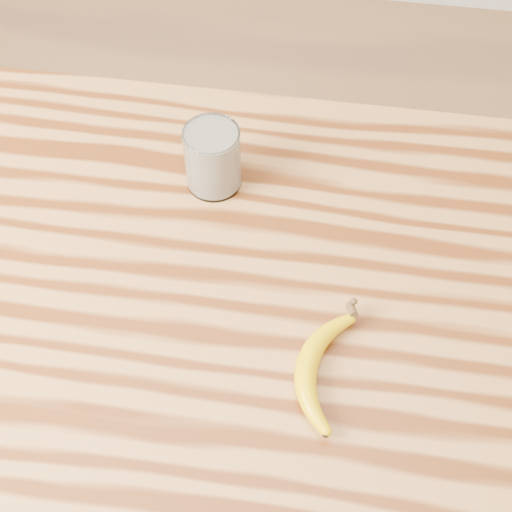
# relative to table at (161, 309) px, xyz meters

# --- Properties ---
(room) EXTENTS (4.04, 4.04, 2.70)m
(room) POSITION_rel_table_xyz_m (0.00, 0.00, 0.58)
(room) COLOR olive
(room) RESTS_ON ground
(table) EXTENTS (1.20, 0.80, 0.90)m
(table) POSITION_rel_table_xyz_m (0.00, 0.00, 0.00)
(table) COLOR #A46C36
(table) RESTS_ON ground
(smoothie_glass) EXTENTS (0.09, 0.09, 0.11)m
(smoothie_glass) POSITION_rel_table_xyz_m (0.07, 0.18, 0.19)
(smoothie_glass) COLOR white
(smoothie_glass) RESTS_ON table
(banana) EXTENTS (0.12, 0.26, 0.03)m
(banana) POSITION_rel_table_xyz_m (0.25, -0.14, 0.15)
(banana) COLOR #D9AC00
(banana) RESTS_ON table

